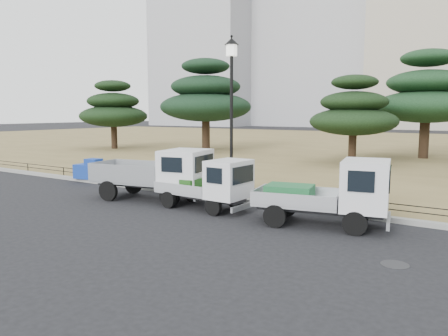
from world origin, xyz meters
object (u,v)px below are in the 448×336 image
Objects in this scene: tarp_pile at (92,170)px; truck_large at (157,172)px; truck_kei_rear at (331,193)px; street_lamp at (231,90)px; truck_kei_front at (209,184)px.

truck_large is at bearing -16.65° from tarp_pile.
truck_kei_rear is 5.72m from street_lamp.
truck_large is at bearing 167.72° from truck_kei_rear.
street_lamp reaches higher than tarp_pile.
truck_kei_rear is at bearing -11.61° from truck_large.
truck_kei_rear is 2.51× the size of tarp_pile.
truck_large is 2.52m from truck_kei_front.
truck_kei_rear is at bearing 4.15° from truck_kei_front.
tarp_pile is (-8.11, 1.91, -0.33)m from truck_kei_front.
street_lamp reaches higher than truck_kei_rear.
truck_kei_rear reaches higher than tarp_pile.
street_lamp is at bearing 26.60° from truck_large.
street_lamp reaches higher than truck_large.
street_lamp is (-0.32, 1.90, 3.19)m from truck_kei_front.
truck_large is at bearing 177.02° from truck_kei_front.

